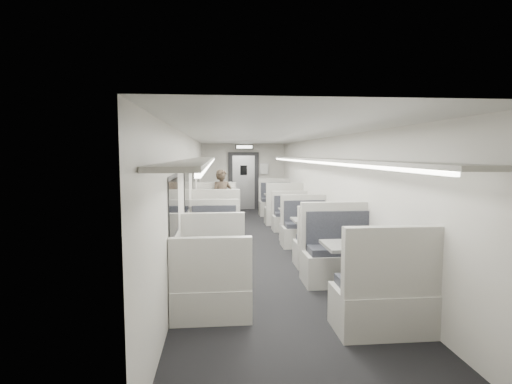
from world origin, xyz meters
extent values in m
cube|color=black|center=(0.00, 0.00, -0.06)|extent=(3.00, 12.00, 0.12)
cube|color=silver|center=(0.00, 0.00, 2.46)|extent=(3.00, 12.00, 0.12)
cube|color=beige|center=(0.00, 6.06, 1.20)|extent=(3.00, 0.12, 2.40)
cube|color=beige|center=(0.00, -6.06, 1.20)|extent=(3.00, 0.12, 2.40)
cube|color=beige|center=(-1.56, 0.00, 1.20)|extent=(0.12, 12.00, 2.40)
cube|color=beige|center=(1.56, 0.00, 1.20)|extent=(0.12, 12.00, 2.40)
cube|color=#ADAAA2|center=(-1.00, 2.67, 0.22)|extent=(1.05, 0.58, 0.44)
cube|color=black|center=(-1.00, 2.70, 0.49)|extent=(0.93, 0.46, 0.10)
cube|color=#ADAAA2|center=(-1.00, 2.46, 0.79)|extent=(1.05, 0.12, 0.69)
cube|color=#ADAAA2|center=(-1.00, 4.21, 0.22)|extent=(1.05, 0.58, 0.44)
cube|color=black|center=(-1.00, 4.18, 0.49)|extent=(0.93, 0.46, 0.10)
cube|color=#ADAAA2|center=(-1.00, 4.42, 0.79)|extent=(1.05, 0.12, 0.69)
cylinder|color=#B5B5B7|center=(-1.00, 3.44, 0.34)|extent=(0.10, 0.10, 0.68)
cylinder|color=#B5B5B7|center=(-1.00, 3.44, 0.01)|extent=(0.36, 0.36, 0.03)
cube|color=gray|center=(-1.00, 3.44, 0.72)|extent=(0.87, 0.59, 0.04)
cube|color=#ADAAA2|center=(-1.00, 0.66, 0.24)|extent=(1.15, 0.64, 0.49)
cube|color=black|center=(-1.00, 0.69, 0.54)|extent=(1.02, 0.51, 0.11)
cube|color=#ADAAA2|center=(-1.00, 0.42, 0.87)|extent=(1.15, 0.13, 0.76)
cube|color=#ADAAA2|center=(-1.00, 2.35, 0.24)|extent=(1.15, 0.64, 0.49)
cube|color=black|center=(-1.00, 2.32, 0.54)|extent=(1.02, 0.51, 0.11)
cube|color=#ADAAA2|center=(-1.00, 2.58, 0.87)|extent=(1.15, 0.13, 0.76)
cylinder|color=#B5B5B7|center=(-1.00, 1.50, 0.37)|extent=(0.11, 0.11, 0.75)
cylinder|color=#B5B5B7|center=(-1.00, 1.50, 0.02)|extent=(0.39, 0.39, 0.03)
cube|color=gray|center=(-1.00, 1.50, 0.79)|extent=(0.95, 0.65, 0.04)
cube|color=#ADAAA2|center=(-1.00, -1.98, 0.22)|extent=(1.02, 0.57, 0.43)
cube|color=black|center=(-1.00, -1.95, 0.48)|extent=(0.90, 0.45, 0.10)
cube|color=#ADAAA2|center=(-1.00, -2.19, 0.77)|extent=(1.02, 0.12, 0.67)
cube|color=#ADAAA2|center=(-1.00, -0.48, 0.22)|extent=(1.02, 0.57, 0.43)
cube|color=black|center=(-1.00, -0.51, 0.48)|extent=(0.90, 0.45, 0.10)
cube|color=#ADAAA2|center=(-1.00, -0.28, 0.77)|extent=(1.02, 0.12, 0.67)
cylinder|color=#B5B5B7|center=(-1.00, -1.23, 0.33)|extent=(0.10, 0.10, 0.66)
cylinder|color=#B5B5B7|center=(-1.00, -1.23, 0.01)|extent=(0.35, 0.35, 0.03)
cube|color=gray|center=(-1.00, -1.23, 0.70)|extent=(0.84, 0.58, 0.04)
cube|color=#ADAAA2|center=(-1.00, -3.67, 0.21)|extent=(0.98, 0.55, 0.42)
cube|color=black|center=(-1.00, -3.64, 0.46)|extent=(0.87, 0.43, 0.09)
cube|color=#ADAAA2|center=(-1.00, -3.87, 0.74)|extent=(0.98, 0.11, 0.65)
cube|color=#ADAAA2|center=(-1.00, -2.23, 0.21)|extent=(0.98, 0.55, 0.42)
cube|color=black|center=(-1.00, -2.25, 0.46)|extent=(0.87, 0.43, 0.09)
cube|color=#ADAAA2|center=(-1.00, -2.03, 0.74)|extent=(0.98, 0.11, 0.65)
cylinder|color=#B5B5B7|center=(-1.00, -2.95, 0.32)|extent=(0.09, 0.09, 0.64)
cylinder|color=#B5B5B7|center=(-1.00, -2.95, 0.01)|extent=(0.33, 0.33, 0.03)
cube|color=gray|center=(-1.00, -2.95, 0.67)|extent=(0.81, 0.55, 0.04)
cube|color=#ADAAA2|center=(1.00, 2.89, 0.24)|extent=(1.12, 0.62, 0.48)
cube|color=black|center=(1.00, 2.93, 0.53)|extent=(0.99, 0.50, 0.11)
cube|color=#ADAAA2|center=(1.00, 2.67, 0.85)|extent=(1.12, 0.13, 0.74)
cube|color=#ADAAA2|center=(1.00, 4.54, 0.24)|extent=(1.12, 0.62, 0.48)
cube|color=black|center=(1.00, 4.51, 0.53)|extent=(0.99, 0.50, 0.11)
cube|color=#ADAAA2|center=(1.00, 4.77, 0.85)|extent=(1.12, 0.13, 0.74)
cylinder|color=#B5B5B7|center=(1.00, 3.72, 0.36)|extent=(0.11, 0.11, 0.73)
cylinder|color=#B5B5B7|center=(1.00, 3.72, 0.02)|extent=(0.38, 0.38, 0.03)
cube|color=gray|center=(1.00, 3.72, 0.77)|extent=(0.93, 0.63, 0.04)
cube|color=#ADAAA2|center=(1.00, 0.47, 0.20)|extent=(0.96, 0.53, 0.41)
cube|color=black|center=(1.00, 0.50, 0.45)|extent=(0.85, 0.43, 0.09)
cube|color=#ADAAA2|center=(1.00, 0.27, 0.72)|extent=(0.96, 0.11, 0.63)
cube|color=#ADAAA2|center=(1.00, 1.88, 0.20)|extent=(0.96, 0.53, 0.41)
cube|color=black|center=(1.00, 1.85, 0.45)|extent=(0.85, 0.43, 0.09)
cube|color=#ADAAA2|center=(1.00, 2.07, 0.72)|extent=(0.96, 0.11, 0.63)
cylinder|color=#B5B5B7|center=(1.00, 1.17, 0.31)|extent=(0.09, 0.09, 0.62)
cylinder|color=#B5B5B7|center=(1.00, 1.17, 0.01)|extent=(0.33, 0.33, 0.03)
cube|color=gray|center=(1.00, 1.17, 0.66)|extent=(0.80, 0.54, 0.04)
cube|color=#ADAAA2|center=(1.00, -1.49, 0.22)|extent=(1.04, 0.58, 0.44)
cube|color=black|center=(1.00, -1.46, 0.49)|extent=(0.92, 0.46, 0.10)
cube|color=#ADAAA2|center=(1.00, -1.70, 0.79)|extent=(1.04, 0.12, 0.69)
cube|color=#ADAAA2|center=(1.00, 0.04, 0.22)|extent=(1.04, 0.58, 0.44)
cube|color=black|center=(1.00, 0.01, 0.49)|extent=(0.92, 0.46, 0.10)
cube|color=#ADAAA2|center=(1.00, 0.25, 0.79)|extent=(1.04, 0.12, 0.69)
cylinder|color=#B5B5B7|center=(1.00, -0.73, 0.34)|extent=(0.10, 0.10, 0.68)
cylinder|color=#B5B5B7|center=(1.00, -0.73, 0.01)|extent=(0.35, 0.35, 0.03)
cube|color=gray|center=(1.00, -0.73, 0.72)|extent=(0.86, 0.59, 0.04)
cube|color=#ADAAA2|center=(1.00, -4.21, 0.25)|extent=(1.17, 0.65, 0.49)
cube|color=black|center=(1.00, -4.18, 0.55)|extent=(1.03, 0.52, 0.11)
cube|color=#ADAAA2|center=(1.00, -4.45, 0.88)|extent=(1.17, 0.13, 0.77)
cube|color=#ADAAA2|center=(1.00, -2.50, 0.25)|extent=(1.17, 0.65, 0.49)
cube|color=black|center=(1.00, -2.53, 0.55)|extent=(1.03, 0.52, 0.11)
cube|color=#ADAAA2|center=(1.00, -2.26, 0.88)|extent=(1.17, 0.13, 0.77)
cylinder|color=#B5B5B7|center=(1.00, -3.36, 0.38)|extent=(0.11, 0.11, 0.76)
cylinder|color=#B5B5B7|center=(1.00, -3.36, 0.02)|extent=(0.40, 0.40, 0.03)
cube|color=gray|center=(1.00, -3.36, 0.80)|extent=(0.97, 0.66, 0.04)
imported|color=black|center=(-0.81, 2.33, 0.81)|extent=(0.68, 0.56, 1.62)
cube|color=black|center=(-1.49, 3.40, 1.35)|extent=(0.02, 1.18, 0.84)
cube|color=black|center=(-1.49, 1.20, 1.35)|extent=(0.02, 1.18, 0.84)
cube|color=black|center=(-1.49, -1.00, 1.35)|extent=(0.02, 1.18, 0.84)
cube|color=black|center=(-1.49, -3.20, 1.35)|extent=(0.02, 1.18, 0.84)
cube|color=#ADAAA2|center=(-1.26, -0.30, 1.92)|extent=(0.46, 10.40, 0.05)
cube|color=white|center=(-1.06, -0.30, 1.87)|extent=(0.05, 10.20, 0.04)
cube|color=#ADAAA2|center=(1.26, -0.30, 1.92)|extent=(0.46, 10.40, 0.05)
cube|color=white|center=(1.06, -0.30, 1.87)|extent=(0.05, 10.20, 0.04)
cube|color=black|center=(0.00, 5.94, 1.05)|extent=(1.10, 0.10, 2.10)
cube|color=#B5B5B7|center=(0.00, 5.91, 1.00)|extent=(0.80, 0.05, 1.95)
cube|color=black|center=(0.00, 5.87, 1.45)|extent=(0.25, 0.02, 0.35)
cube|color=black|center=(0.00, 5.45, 2.28)|extent=(0.62, 0.10, 0.16)
cube|color=silver|center=(0.00, 5.39, 2.28)|extent=(0.54, 0.02, 0.10)
cube|color=silver|center=(0.75, 5.92, 1.50)|extent=(0.32, 0.02, 0.40)
camera|label=1|loc=(-0.90, -8.51, 2.04)|focal=28.00mm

